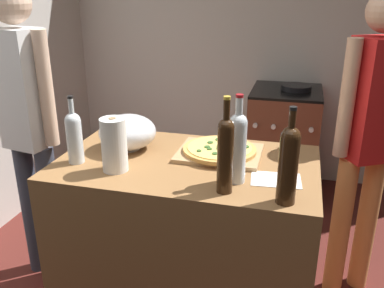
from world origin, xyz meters
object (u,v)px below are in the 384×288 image
paper_towel_roll (114,145)px  person_in_stripes (28,120)px  wine_bottle_clear (225,152)px  wine_bottle_dark (74,135)px  mixing_bowl (128,132)px  wine_bottle_green (238,144)px  stove (283,143)px  wine_bottle_amber (288,162)px  pizza (220,149)px  person_in_red (368,133)px

paper_towel_roll → person_in_stripes: person_in_stripes is taller
paper_towel_roll → wine_bottle_clear: size_ratio=0.62×
wine_bottle_dark → person_in_stripes: (-0.47, 0.31, -0.06)m
mixing_bowl → wine_bottle_green: (0.59, -0.24, 0.08)m
wine_bottle_green → person_in_stripes: (-1.22, 0.32, -0.09)m
stove → paper_towel_roll: bearing=-110.2°
wine_bottle_green → stove: size_ratio=0.39×
paper_towel_roll → wine_bottle_dark: size_ratio=0.77×
wine_bottle_clear → person_in_stripes: (-1.19, 0.42, -0.10)m
wine_bottle_amber → person_in_stripes: bearing=162.5°
paper_towel_roll → wine_bottle_amber: wine_bottle_amber is taller
wine_bottle_dark → wine_bottle_amber: bearing=-8.6°
wine_bottle_dark → person_in_stripes: size_ratio=0.18×
stove → person_in_stripes: (-1.35, -1.49, 0.55)m
paper_towel_roll → wine_bottle_clear: wine_bottle_clear is taller
pizza → stove: 1.64m
paper_towel_roll → wine_bottle_clear: (0.51, -0.08, 0.05)m
pizza → person_in_red: 0.81m
wine_bottle_green → wine_bottle_amber: wine_bottle_amber is taller
wine_bottle_dark → wine_bottle_clear: 0.74m
paper_towel_roll → wine_bottle_dark: bearing=170.4°
person_in_red → wine_bottle_green: bearing=-132.7°
wine_bottle_amber → person_in_red: person_in_red is taller
pizza → person_in_red: (0.72, 0.38, 0.02)m
wine_bottle_amber → person_in_red: 0.88m
mixing_bowl → wine_bottle_green: size_ratio=0.76×
mixing_bowl → wine_bottle_amber: size_ratio=0.76×
paper_towel_roll → stove: 2.04m
wine_bottle_dark → stove: (0.89, 1.79, -0.61)m
person_in_red → pizza: bearing=-152.3°
wine_bottle_green → wine_bottle_dark: bearing=179.0°
wine_bottle_green → person_in_stripes: person_in_stripes is taller
mixing_bowl → wine_bottle_clear: 0.66m
pizza → wine_bottle_green: bearing=-65.0°
pizza → paper_towel_roll: paper_towel_roll is taller
mixing_bowl → wine_bottle_green: 0.64m
wine_bottle_dark → pizza: bearing=21.9°
wine_bottle_green → wine_bottle_amber: 0.25m
person_in_stripes → person_in_red: (1.82, 0.33, -0.03)m
wine_bottle_amber → pizza: bearing=129.9°
paper_towel_roll → stove: (0.67, 1.83, -0.60)m
paper_towel_roll → mixing_bowl: bearing=100.5°
mixing_bowl → wine_bottle_dark: bearing=-126.9°
wine_bottle_dark → person_in_red: person_in_red is taller
person_in_stripes → mixing_bowl: bearing=-7.4°
paper_towel_roll → wine_bottle_amber: size_ratio=0.65×
wine_bottle_green → wine_bottle_dark: wine_bottle_green is taller
wine_bottle_green → mixing_bowl: bearing=158.3°
pizza → person_in_stripes: bearing=177.4°
wine_bottle_amber → stove: wine_bottle_amber is taller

